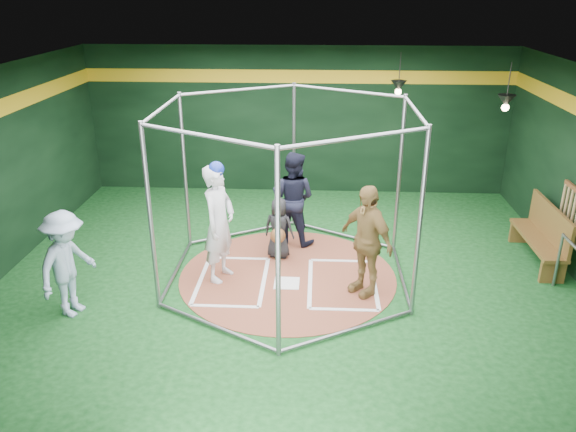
# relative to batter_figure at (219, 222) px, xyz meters

# --- Properties ---
(room_shell) EXTENTS (10.10, 9.10, 3.53)m
(room_shell) POSITION_rel_batter_figure_xyz_m (1.15, 0.14, 0.70)
(room_shell) COLOR #0D3913
(room_shell) RESTS_ON ground
(clay_disc) EXTENTS (3.80, 3.80, 0.01)m
(clay_disc) POSITION_rel_batter_figure_xyz_m (1.15, 0.13, -1.05)
(clay_disc) COLOR brown
(clay_disc) RESTS_ON ground
(home_plate) EXTENTS (0.43, 0.43, 0.01)m
(home_plate) POSITION_rel_batter_figure_xyz_m (1.15, -0.17, -1.04)
(home_plate) COLOR white
(home_plate) RESTS_ON clay_disc
(batter_box_left) EXTENTS (1.17, 1.77, 0.01)m
(batter_box_left) POSITION_rel_batter_figure_xyz_m (0.20, -0.12, -1.04)
(batter_box_left) COLOR white
(batter_box_left) RESTS_ON clay_disc
(batter_box_right) EXTENTS (1.17, 1.77, 0.01)m
(batter_box_right) POSITION_rel_batter_figure_xyz_m (2.10, -0.12, -1.04)
(batter_box_right) COLOR white
(batter_box_right) RESTS_ON clay_disc
(batting_cage) EXTENTS (4.05, 4.67, 3.00)m
(batting_cage) POSITION_rel_batter_figure_xyz_m (1.15, 0.13, 0.45)
(batting_cage) COLOR gray
(batting_cage) RESTS_ON ground
(bat_rack) EXTENTS (0.07, 1.25, 0.98)m
(bat_rack) POSITION_rel_batter_figure_xyz_m (6.08, 0.53, -0.00)
(bat_rack) COLOR brown
(bat_rack) RESTS_ON room_shell
(pendant_lamp_near) EXTENTS (0.34, 0.34, 0.90)m
(pendant_lamp_near) POSITION_rel_batter_figure_xyz_m (3.35, 3.73, 1.69)
(pendant_lamp_near) COLOR black
(pendant_lamp_near) RESTS_ON room_shell
(pendant_lamp_far) EXTENTS (0.34, 0.34, 0.90)m
(pendant_lamp_far) POSITION_rel_batter_figure_xyz_m (5.15, 2.13, 1.69)
(pendant_lamp_far) COLOR black
(pendant_lamp_far) RESTS_ON room_shell
(batter_figure) EXTENTS (0.70, 0.86, 2.11)m
(batter_figure) POSITION_rel_batter_figure_xyz_m (0.00, 0.00, 0.00)
(batter_figure) COLOR silver
(batter_figure) RESTS_ON clay_disc
(visitor_leopard) EXTENTS (1.05, 1.14, 1.87)m
(visitor_leopard) POSITION_rel_batter_figure_xyz_m (2.45, -0.37, -0.10)
(visitor_leopard) COLOR tan
(visitor_leopard) RESTS_ON clay_disc
(catcher_figure) EXTENTS (0.64, 0.63, 1.16)m
(catcher_figure) POSITION_rel_batter_figure_xyz_m (0.95, 0.85, -0.47)
(catcher_figure) COLOR black
(catcher_figure) RESTS_ON clay_disc
(umpire) EXTENTS (1.09, 0.98, 1.84)m
(umpire) POSITION_rel_batter_figure_xyz_m (1.18, 1.56, -0.12)
(umpire) COLOR black
(umpire) RESTS_ON clay_disc
(bystander_blue) EXTENTS (0.93, 1.24, 1.70)m
(bystander_blue) POSITION_rel_batter_figure_xyz_m (-2.12, -1.25, -0.20)
(bystander_blue) COLOR #99B0CA
(bystander_blue) RESTS_ON ground
(dugout_bench) EXTENTS (0.44, 1.87, 1.09)m
(dugout_bench) POSITION_rel_batter_figure_xyz_m (5.79, 0.97, -0.50)
(dugout_bench) COLOR brown
(dugout_bench) RESTS_ON ground
(steel_railing) EXTENTS (0.05, 1.13, 0.97)m
(steel_railing) POSITION_rel_batter_figure_xyz_m (5.70, -0.52, -0.40)
(steel_railing) COLOR gray
(steel_railing) RESTS_ON ground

